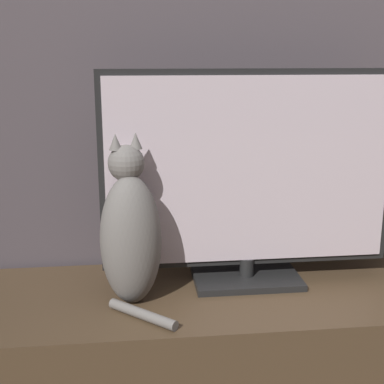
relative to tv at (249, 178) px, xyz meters
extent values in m
cube|color=#564C51|center=(-0.05, 0.23, 0.43)|extent=(4.80, 0.05, 2.60)
cube|color=brown|center=(-0.05, -0.07, -0.60)|extent=(1.51, 0.51, 0.54)
cube|color=black|center=(0.00, 0.00, -0.32)|extent=(0.33, 0.20, 0.02)
cylinder|color=black|center=(0.00, 0.00, -0.28)|extent=(0.04, 0.04, 0.06)
cube|color=black|center=(0.00, 0.00, 0.02)|extent=(0.89, 0.02, 0.59)
cube|color=silver|center=(0.00, -0.01, 0.02)|extent=(0.85, 0.01, 0.56)
ellipsoid|color=gray|center=(-0.36, -0.11, -0.14)|extent=(0.20, 0.19, 0.37)
ellipsoid|color=silver|center=(-0.37, -0.05, -0.16)|extent=(0.10, 0.07, 0.20)
sphere|color=gray|center=(-0.36, -0.08, 0.07)|extent=(0.12, 0.12, 0.10)
cone|color=gray|center=(-0.39, -0.08, 0.13)|extent=(0.04, 0.04, 0.04)
cone|color=gray|center=(-0.33, -0.07, 0.13)|extent=(0.04, 0.04, 0.04)
cylinder|color=gray|center=(-0.33, -0.21, -0.32)|extent=(0.18, 0.17, 0.03)
camera|label=1|loc=(-0.35, -1.52, 0.36)|focal=50.00mm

